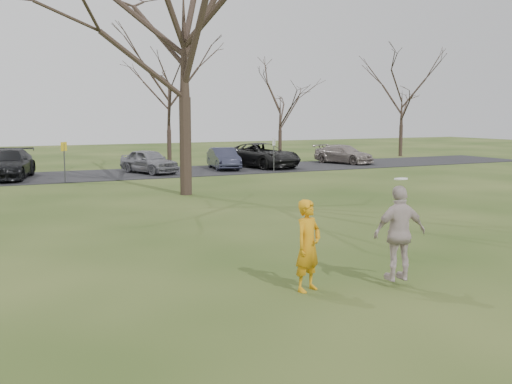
% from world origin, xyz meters
% --- Properties ---
extents(ground, '(120.00, 120.00, 0.00)m').
position_xyz_m(ground, '(0.00, 0.00, 0.00)').
color(ground, '#1E380F').
rests_on(ground, ground).
extents(parking_strip, '(62.00, 6.50, 0.04)m').
position_xyz_m(parking_strip, '(0.00, 25.00, 0.02)').
color(parking_strip, black).
rests_on(parking_strip, ground).
extents(player_defender, '(0.79, 0.66, 1.84)m').
position_xyz_m(player_defender, '(-0.75, 0.13, 0.92)').
color(player_defender, orange).
rests_on(player_defender, ground).
extents(car_3, '(3.61, 5.84, 1.58)m').
position_xyz_m(car_3, '(-4.47, 25.02, 0.83)').
color(car_3, black).
rests_on(car_3, parking_strip).
extents(car_4, '(2.93, 4.42, 1.40)m').
position_xyz_m(car_4, '(3.17, 24.67, 0.74)').
color(car_4, gray).
rests_on(car_4, parking_strip).
extents(car_5, '(2.12, 4.24, 1.33)m').
position_xyz_m(car_5, '(8.15, 25.23, 0.71)').
color(car_5, '#2A2C3F').
rests_on(car_5, parking_strip).
extents(car_6, '(3.75, 6.05, 1.56)m').
position_xyz_m(car_6, '(10.91, 25.30, 0.82)').
color(car_6, black).
rests_on(car_6, parking_strip).
extents(car_7, '(3.19, 4.79, 1.29)m').
position_xyz_m(car_7, '(17.40, 25.56, 0.68)').
color(car_7, gray).
rests_on(car_7, parking_strip).
extents(catching_play, '(1.20, 0.64, 2.11)m').
position_xyz_m(catching_play, '(1.07, -0.44, 1.11)').
color(catching_play, '#C0AEAD').
rests_on(catching_play, ground).
extents(sign_yellow, '(0.35, 0.35, 2.08)m').
position_xyz_m(sign_yellow, '(-2.00, 22.00, 1.45)').
color(sign_yellow, '#47474C').
rests_on(sign_yellow, ground).
extents(sign_white, '(0.35, 0.35, 2.08)m').
position_xyz_m(sign_white, '(10.00, 22.00, 1.45)').
color(sign_white, '#47474C').
rests_on(sign_white, ground).
extents(big_tree, '(9.00, 9.00, 14.00)m').
position_xyz_m(big_tree, '(2.00, 15.00, 7.00)').
color(big_tree, '#352821').
rests_on(big_tree, ground).
extents(small_tree_row, '(55.00, 5.90, 8.50)m').
position_xyz_m(small_tree_row, '(4.38, 30.06, 3.89)').
color(small_tree_row, '#352821').
rests_on(small_tree_row, ground).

